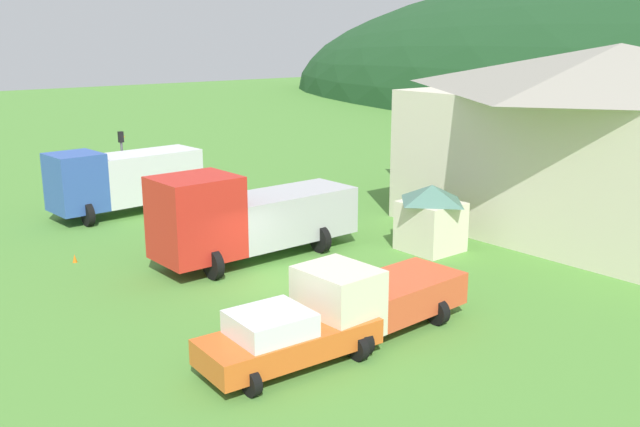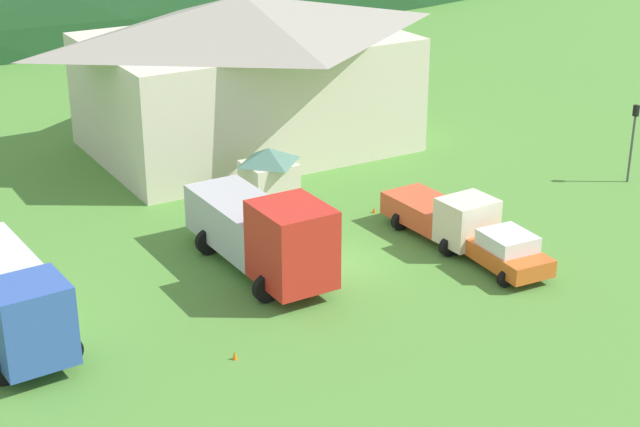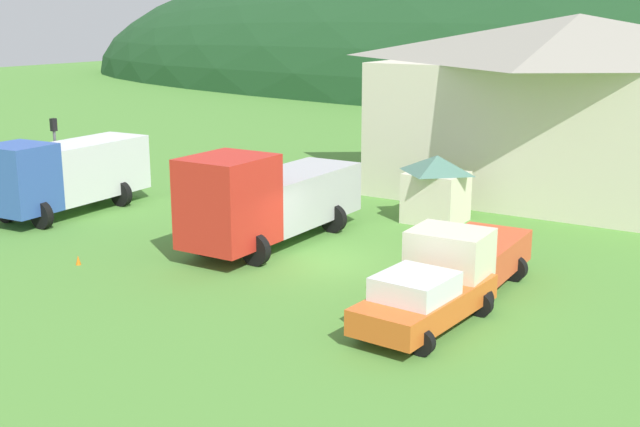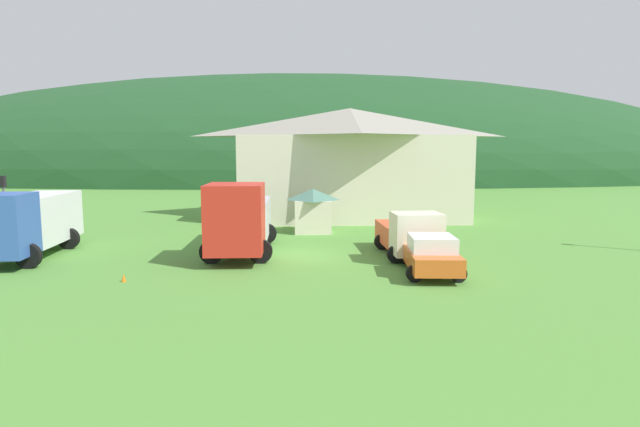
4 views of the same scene
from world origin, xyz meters
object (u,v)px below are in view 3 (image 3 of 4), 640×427
traffic_cone_near_pickup (487,256)px  service_pickup_orange (423,300)px  box_truck_blue (66,172)px  traffic_light_west (56,152)px  play_shed_cream (436,188)px  light_truck_cream (466,258)px  traffic_cone_mid_row (79,265)px  crane_truck_red (266,198)px  depot_building (574,103)px

traffic_cone_near_pickup → service_pickup_orange: bearing=-81.7°
box_truck_blue → traffic_light_west: traffic_light_west is taller
play_shed_cream → light_truck_cream: size_ratio=0.49×
traffic_light_west → traffic_cone_mid_row: (7.47, -5.47, -2.41)m
crane_truck_red → traffic_cone_near_pickup: crane_truck_red is taller
play_shed_cream → service_pickup_orange: (4.69, -10.92, -0.59)m
light_truck_cream → traffic_cone_near_pickup: 4.39m
traffic_cone_near_pickup → traffic_cone_mid_row: bearing=-142.9°
play_shed_cream → traffic_cone_mid_row: size_ratio=4.25×
box_truck_blue → traffic_light_west: 1.64m
box_truck_blue → traffic_cone_near_pickup: (17.38, 3.73, -1.80)m
play_shed_cream → service_pickup_orange: bearing=-66.7°
depot_building → service_pickup_orange: size_ratio=3.43×
depot_building → light_truck_cream: depot_building is taller
play_shed_cream → light_truck_cream: 8.84m
light_truck_cream → traffic_light_west: 19.72m
depot_building → traffic_cone_mid_row: size_ratio=26.84×
traffic_cone_near_pickup → traffic_cone_mid_row: 14.15m
play_shed_cream → traffic_cone_mid_row: bearing=-122.6°
box_truck_blue → service_pickup_orange: size_ratio=1.49×
play_shed_cream → traffic_cone_mid_row: (-7.67, -12.00, -1.42)m
play_shed_cream → box_truck_blue: 15.54m
service_pickup_orange → traffic_light_west: traffic_light_west is taller
crane_truck_red → traffic_light_west: traffic_light_west is taller
play_shed_cream → box_truck_blue: (-13.77, -7.19, 0.38)m
crane_truck_red → light_truck_cream: (8.20, -0.96, -0.67)m
traffic_cone_mid_row → depot_building: bearing=62.3°
traffic_light_west → traffic_cone_near_pickup: bearing=9.3°
light_truck_cream → traffic_light_west: traffic_light_west is taller
play_shed_cream → traffic_cone_near_pickup: bearing=-43.8°
depot_building → box_truck_blue: (-16.77, -15.47, -2.48)m
box_truck_blue → traffic_cone_mid_row: size_ratio=11.66×
crane_truck_red → traffic_cone_mid_row: 6.91m
depot_building → light_truck_cream: (1.51, -15.88, -3.15)m
depot_building → service_pickup_orange: (1.70, -19.20, -3.45)m
depot_building → light_truck_cream: size_ratio=3.12×
box_truck_blue → light_truck_cream: (18.27, -0.41, -0.67)m
play_shed_cream → traffic_cone_near_pickup: 5.19m
light_truck_cream → crane_truck_red: bearing=-99.0°
traffic_cone_mid_row → box_truck_blue: bearing=141.7°
play_shed_cream → traffic_cone_near_pickup: size_ratio=5.01×
depot_building → crane_truck_red: 16.54m
depot_building → service_pickup_orange: 19.58m
crane_truck_red → traffic_cone_near_pickup: size_ratio=15.52×
play_shed_cream → traffic_light_west: 16.52m
traffic_light_west → traffic_cone_near_pickup: traffic_light_west is taller
crane_truck_red → service_pickup_orange: bearing=62.3°
traffic_cone_near_pickup → traffic_cone_mid_row: size_ratio=0.85×
depot_building → play_shed_cream: depot_building is taller
box_truck_blue → light_truck_cream: size_ratio=1.35×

